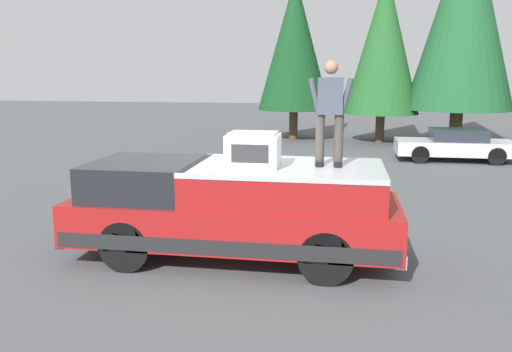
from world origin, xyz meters
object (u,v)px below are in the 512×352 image
person_on_truck_bed (330,110)px  parked_car_silver (455,145)px  pickup_truck (234,209)px  compressor_unit (253,150)px

person_on_truck_bed → parked_car_silver: bearing=-21.2°
person_on_truck_bed → parked_car_silver: size_ratio=0.41×
pickup_truck → compressor_unit: (-0.20, -0.37, 1.05)m
pickup_truck → person_on_truck_bed: person_on_truck_bed is taller
pickup_truck → parked_car_silver: 12.47m
pickup_truck → person_on_truck_bed: bearing=-87.8°
compressor_unit → parked_car_silver: size_ratio=0.20×
person_on_truck_bed → parked_car_silver: person_on_truck_bed is taller
compressor_unit → person_on_truck_bed: (0.26, -1.20, 0.62)m
pickup_truck → compressor_unit: 1.13m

